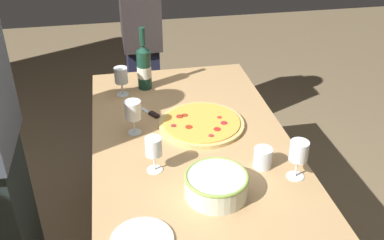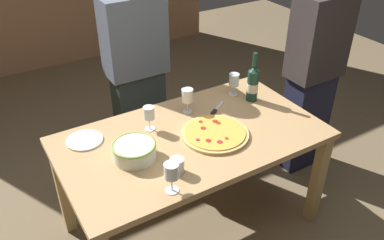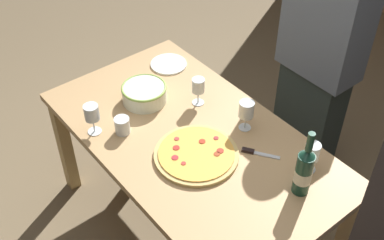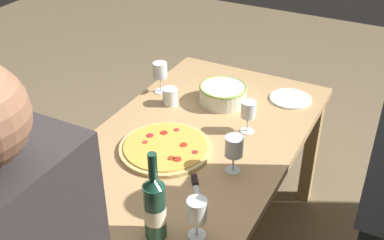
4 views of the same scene
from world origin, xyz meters
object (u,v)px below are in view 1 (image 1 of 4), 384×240
at_px(wine_glass_far_left, 299,152).
at_px(side_plate, 142,240).
at_px(cup_amber, 263,158).
at_px(wine_glass_by_bottle, 133,111).
at_px(wine_glass_far_right, 154,148).
at_px(pizza, 202,124).
at_px(person_host, 141,39).
at_px(wine_bottle, 144,67).
at_px(pizza_knife, 149,112).
at_px(dining_table, 192,157).
at_px(wine_glass_near_pizza, 121,76).
at_px(serving_bowl, 216,184).

height_order(wine_glass_far_left, side_plate, wine_glass_far_left).
bearing_deg(cup_amber, side_plate, 121.70).
relative_size(wine_glass_by_bottle, wine_glass_far_right, 1.05).
bearing_deg(side_plate, pizza, -26.75).
xyz_separation_m(side_plate, person_host, (1.71, -0.15, 0.08)).
bearing_deg(wine_bottle, pizza_knife, 178.57).
xyz_separation_m(wine_glass_far_left, side_plate, (-0.24, 0.65, -0.12)).
bearing_deg(wine_bottle, wine_glass_by_bottle, 168.42).
height_order(pizza, side_plate, pizza).
distance_m(wine_glass_by_bottle, pizza_knife, 0.22).
distance_m(wine_bottle, wine_glass_far_left, 1.06).
relative_size(wine_glass_far_left, wine_glass_far_right, 1.07).
bearing_deg(pizza, side_plate, 153.25).
distance_m(wine_glass_far_left, person_host, 1.55).
distance_m(dining_table, wine_glass_by_bottle, 0.35).
bearing_deg(pizza_knife, cup_amber, -141.73).
bearing_deg(side_plate, pizza_knife, -7.65).
xyz_separation_m(pizza, wine_glass_near_pizza, (0.40, 0.36, 0.10)).
bearing_deg(wine_glass_far_left, serving_bowl, 98.15).
height_order(pizza, pizza_knife, pizza).
relative_size(wine_glass_far_right, cup_amber, 1.78).
bearing_deg(pizza_knife, wine_bottle, -1.43).
bearing_deg(pizza_knife, person_host, -2.51).
height_order(wine_bottle, side_plate, wine_bottle).
distance_m(wine_glass_near_pizza, side_plate, 1.10).
xyz_separation_m(wine_bottle, wine_glass_near_pizza, (-0.06, 0.13, -0.02)).
xyz_separation_m(wine_glass_near_pizza, cup_amber, (-0.76, -0.54, -0.07)).
xyz_separation_m(pizza, serving_bowl, (-0.51, 0.05, 0.04)).
bearing_deg(pizza, wine_glass_far_left, -147.23).
xyz_separation_m(wine_bottle, wine_glass_by_bottle, (-0.46, 0.09, -0.01)).
height_order(dining_table, wine_glass_far_right, wine_glass_far_right).
bearing_deg(wine_glass_by_bottle, wine_bottle, -11.58).
distance_m(serving_bowl, wine_glass_far_right, 0.30).
relative_size(dining_table, wine_glass_by_bottle, 9.57).
height_order(serving_bowl, wine_glass_far_left, wine_glass_far_left).
bearing_deg(wine_glass_by_bottle, wine_glass_far_right, -168.96).
xyz_separation_m(pizza, pizza_knife, (0.17, 0.24, -0.01)).
height_order(wine_glass_by_bottle, wine_glass_far_left, wine_glass_far_left).
height_order(wine_bottle, wine_glass_far_left, wine_bottle).
xyz_separation_m(serving_bowl, side_plate, (-0.19, 0.30, -0.05)).
bearing_deg(pizza, person_host, 11.09).
relative_size(wine_glass_far_right, person_host, 0.10).
relative_size(cup_amber, pizza_knife, 0.53).
distance_m(side_plate, pizza_knife, 0.87).
bearing_deg(wine_glass_near_pizza, wine_glass_far_left, -142.67).
xyz_separation_m(pizza, side_plate, (-0.70, 0.35, -0.01)).
bearing_deg(wine_glass_near_pizza, wine_bottle, -64.32).
distance_m(dining_table, cup_amber, 0.38).
height_order(wine_glass_far_left, person_host, person_host).
height_order(wine_glass_by_bottle, person_host, person_host).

